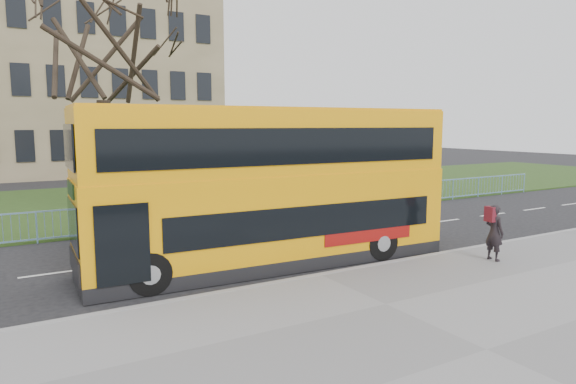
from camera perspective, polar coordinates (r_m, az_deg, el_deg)
name	(u,v)px	position (r m, az deg, el deg)	size (l,w,h in m)	color
ground	(289,265)	(14.84, 0.16, -8.10)	(120.00, 120.00, 0.00)	black
pavement	(486,353)	(9.96, 21.19, -16.32)	(80.00, 10.50, 0.12)	slate
kerb	(320,276)	(13.56, 3.53, -9.32)	(80.00, 0.20, 0.14)	gray
grass_verge	(151,200)	(27.86, -14.95, -0.87)	(80.00, 15.40, 0.08)	#243B15
guard_railing	(205,212)	(20.54, -9.23, -2.22)	(40.00, 0.12, 1.10)	#75A4D0
bare_tree	(102,77)	(22.79, -19.93, 11.91)	(8.16, 8.16, 11.66)	black
civic_building	(15,86)	(47.46, -28.06, 10.31)	(30.00, 15.00, 14.00)	#807151
yellow_bus	(272,183)	(14.50, -1.81, 1.03)	(10.59, 2.98, 4.39)	#F5A10A
pedestrian	(494,233)	(15.84, 21.95, -4.20)	(0.59, 0.39, 1.62)	black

